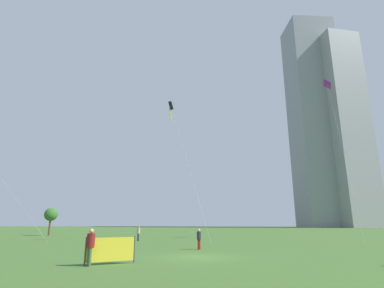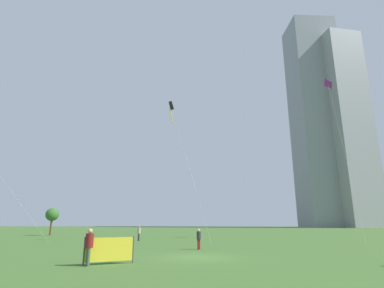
{
  "view_description": "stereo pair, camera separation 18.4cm",
  "coord_description": "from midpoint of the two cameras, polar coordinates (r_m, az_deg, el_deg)",
  "views": [
    {
      "loc": [
        1.26,
        -20.34,
        2.15
      ],
      "look_at": [
        -0.9,
        8.08,
        9.55
      ],
      "focal_mm": 28.21,
      "sensor_mm": 36.0,
      "label": 1
    },
    {
      "loc": [
        1.45,
        -20.32,
        2.15
      ],
      "look_at": [
        -0.9,
        8.08,
        9.55
      ],
      "focal_mm": 28.21,
      "sensor_mm": 36.0,
      "label": 2
    }
  ],
  "objects": [
    {
      "name": "distant_highrise_0",
      "position": [
        151.64,
        22.59,
        4.52
      ],
      "size": [
        21.87,
        19.84,
        97.57
      ],
      "primitive_type": "cube",
      "rotation": [
        0.0,
        0.0,
        0.13
      ],
      "color": "gray",
      "rests_on": "ground"
    },
    {
      "name": "person_standing_2",
      "position": [
        37.86,
        -9.86,
        -16.1
      ],
      "size": [
        0.38,
        0.38,
        1.73
      ],
      "rotation": [
        0.0,
        0.0,
        2.07
      ],
      "color": "#2D2D33",
      "rests_on": "ground"
    },
    {
      "name": "event_banner",
      "position": [
        17.52,
        -15.01,
        -18.7
      ],
      "size": [
        2.29,
        1.39,
        1.41
      ],
      "color": "#4C4C4C",
      "rests_on": "ground"
    },
    {
      "name": "park_tree_0",
      "position": [
        57.54,
        -24.82,
        -12.04
      ],
      "size": [
        2.15,
        2.15,
        4.5
      ],
      "color": "brown",
      "rests_on": "ground"
    },
    {
      "name": "ground",
      "position": [
        20.49,
        0.97,
        -20.59
      ],
      "size": [
        280.0,
        280.0,
        0.0
      ],
      "primitive_type": "plane",
      "color": "#3D6028"
    },
    {
      "name": "kite_flying_3",
      "position": [
        49.92,
        24.53,
        10.0
      ],
      "size": [
        2.2,
        9.08,
        22.64
      ],
      "color": "silver",
      "rests_on": "ground"
    },
    {
      "name": "kite_flying_2",
      "position": [
        39.07,
        -3.77,
        6.96
      ],
      "size": [
        5.4,
        5.65,
        17.27
      ],
      "color": "silver",
      "rests_on": "ground"
    },
    {
      "name": "distant_highrise_1",
      "position": [
        148.8,
        27.32,
        3.21
      ],
      "size": [
        18.86,
        17.61,
        86.78
      ],
      "primitive_type": "cube",
      "rotation": [
        0.0,
        0.0,
        0.26
      ],
      "color": "#939399",
      "rests_on": "ground"
    },
    {
      "name": "person_standing_3",
      "position": [
        17.12,
        -18.56,
        -17.52
      ],
      "size": [
        0.41,
        0.41,
        1.83
      ],
      "rotation": [
        0.0,
        0.0,
        5.24
      ],
      "color": "#3F593F",
      "rests_on": "ground"
    },
    {
      "name": "person_standing_0",
      "position": [
        25.81,
        1.51,
        -17.27
      ],
      "size": [
        0.36,
        0.36,
        1.61
      ],
      "rotation": [
        0.0,
        0.0,
        1.08
      ],
      "color": "maroon",
      "rests_on": "ground"
    }
  ]
}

